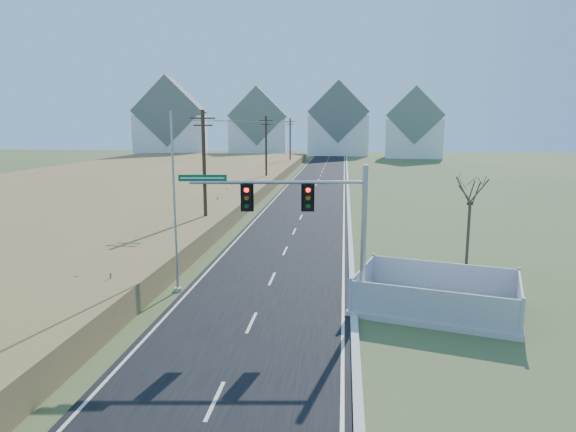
{
  "coord_description": "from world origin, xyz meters",
  "views": [
    {
      "loc": [
        3.61,
        -21.45,
        8.03
      ],
      "look_at": [
        0.84,
        4.03,
        3.4
      ],
      "focal_mm": 32.0,
      "sensor_mm": 36.0,
      "label": 1
    }
  ],
  "objects_px": {
    "fence_enclosure": "(436,303)",
    "flagpole": "(175,222)",
    "traffic_signal_mast": "(321,221)",
    "open_sign": "(360,289)",
    "bare_tree": "(471,189)"
  },
  "relations": [
    {
      "from": "open_sign",
      "to": "bare_tree",
      "type": "height_order",
      "value": "bare_tree"
    },
    {
      "from": "traffic_signal_mast",
      "to": "fence_enclosure",
      "type": "xyz_separation_m",
      "value": [
        5.06,
        0.84,
        -3.69
      ]
    },
    {
      "from": "open_sign",
      "to": "fence_enclosure",
      "type": "bearing_deg",
      "value": -13.68
    },
    {
      "from": "fence_enclosure",
      "to": "bare_tree",
      "type": "distance_m",
      "value": 9.31
    },
    {
      "from": "open_sign",
      "to": "flagpole",
      "type": "relative_size",
      "value": 0.08
    },
    {
      "from": "open_sign",
      "to": "bare_tree",
      "type": "bearing_deg",
      "value": 55.97
    },
    {
      "from": "open_sign",
      "to": "bare_tree",
      "type": "relative_size",
      "value": 0.12
    },
    {
      "from": "traffic_signal_mast",
      "to": "bare_tree",
      "type": "relative_size",
      "value": 1.46
    },
    {
      "from": "fence_enclosure",
      "to": "flagpole",
      "type": "height_order",
      "value": "flagpole"
    },
    {
      "from": "traffic_signal_mast",
      "to": "flagpole",
      "type": "height_order",
      "value": "flagpole"
    },
    {
      "from": "fence_enclosure",
      "to": "flagpole",
      "type": "distance_m",
      "value": 12.5
    },
    {
      "from": "fence_enclosure",
      "to": "bare_tree",
      "type": "xyz_separation_m",
      "value": [
        3.04,
        7.78,
        4.1
      ]
    },
    {
      "from": "fence_enclosure",
      "to": "traffic_signal_mast",
      "type": "bearing_deg",
      "value": -154.93
    },
    {
      "from": "traffic_signal_mast",
      "to": "fence_enclosure",
      "type": "height_order",
      "value": "traffic_signal_mast"
    },
    {
      "from": "open_sign",
      "to": "flagpole",
      "type": "distance_m",
      "value": 9.33
    }
  ]
}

